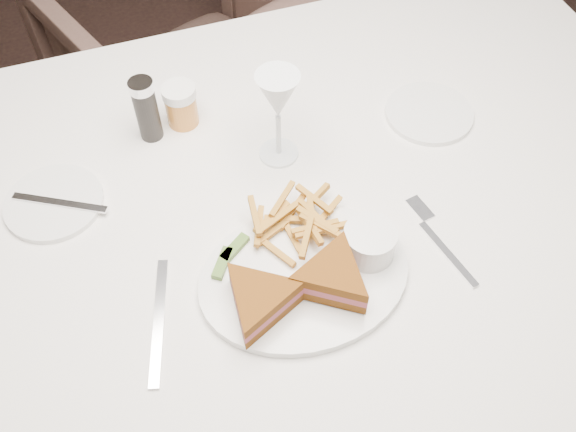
% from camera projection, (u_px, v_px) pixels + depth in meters
% --- Properties ---
extents(ground, '(5.00, 5.00, 0.00)m').
position_uv_depth(ground, '(359.00, 281.00, 1.83)').
color(ground, black).
rests_on(ground, ground).
extents(table, '(1.58, 1.08, 0.75)m').
position_uv_depth(table, '(279.00, 320.00, 1.34)').
color(table, white).
rests_on(table, ground).
extents(chair_far, '(0.87, 0.85, 0.72)m').
position_uv_depth(chair_far, '(204.00, 66.00, 1.85)').
color(chair_far, '#4C362F').
rests_on(chair_far, ground).
extents(table_setting, '(0.83, 0.62, 0.18)m').
position_uv_depth(table_setting, '(285.00, 218.00, 0.99)').
color(table_setting, white).
rests_on(table_setting, table).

